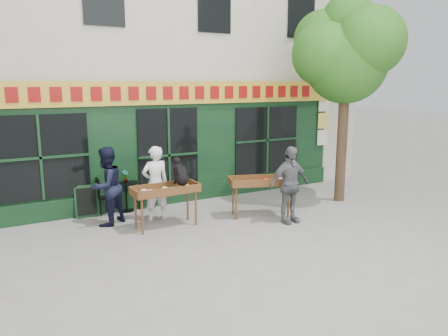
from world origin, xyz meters
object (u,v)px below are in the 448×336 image
(book_cart_right, at_px, (261,184))
(man_left, at_px, (107,186))
(dog, at_px, (180,171))
(woman, at_px, (155,183))
(book_cart_center, at_px, (166,192))
(bistro_table, at_px, (126,191))
(man_right, at_px, (289,185))

(book_cart_right, relative_size, man_left, 0.89)
(dog, distance_m, woman, 0.87)
(book_cart_center, distance_m, bistro_table, 1.74)
(book_cart_center, height_order, dog, dog)
(dog, xyz_separation_m, bistro_table, (-0.77, 1.72, -0.75))
(dog, distance_m, bistro_table, 2.03)
(woman, xyz_separation_m, bistro_table, (-0.42, 1.02, -0.36))
(book_cart_center, relative_size, woman, 0.84)
(man_right, xyz_separation_m, bistro_table, (-3.07, 2.77, -0.37))
(book_cart_center, relative_size, bistro_table, 1.99)
(book_cart_right, xyz_separation_m, bistro_table, (-2.77, 2.02, -0.28))
(book_cart_center, relative_size, dog, 2.51)
(woman, bearing_deg, bistro_table, -68.63)
(dog, height_order, man_left, man_left)
(woman, height_order, bistro_table, woman)
(dog, height_order, woman, woman)
(woman, relative_size, man_right, 0.99)
(dog, distance_m, man_right, 2.57)
(bistro_table, bearing_deg, book_cart_right, -36.11)
(book_cart_center, distance_m, man_right, 2.88)
(dog, xyz_separation_m, man_right, (2.31, -1.05, -0.38))
(woman, bearing_deg, man_left, -10.12)
(book_cart_center, bearing_deg, man_right, -23.38)
(bistro_table, xyz_separation_m, man_left, (-0.70, -0.84, 0.37))
(book_cart_right, distance_m, man_left, 3.67)
(book_cart_right, relative_size, man_right, 0.89)
(bistro_table, distance_m, man_left, 1.15)
(dog, bearing_deg, man_left, 148.13)
(bistro_table, bearing_deg, man_right, -42.06)
(man_right, distance_m, man_left, 4.24)
(book_cart_center, relative_size, man_left, 0.82)
(book_cart_center, distance_m, man_left, 1.40)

